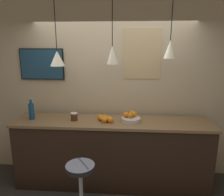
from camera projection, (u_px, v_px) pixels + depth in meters
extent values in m
cube|color=beige|center=(114.00, 89.00, 3.58)|extent=(8.00, 0.06, 2.90)
cube|color=black|center=(112.00, 154.00, 3.39)|extent=(2.91, 0.58, 1.01)
cube|color=olive|center=(112.00, 122.00, 3.27)|extent=(2.95, 0.62, 0.04)
cylinder|color=#B7B7BC|center=(81.00, 191.00, 2.80)|extent=(0.05, 0.05, 0.62)
cylinder|color=#232328|center=(80.00, 167.00, 2.71)|extent=(0.36, 0.36, 0.06)
cylinder|color=beige|center=(131.00, 120.00, 3.21)|extent=(0.28, 0.28, 0.06)
sphere|color=orange|center=(126.00, 114.00, 3.21)|extent=(0.09, 0.09, 0.09)
sphere|color=orange|center=(132.00, 113.00, 3.26)|extent=(0.08, 0.08, 0.08)
sphere|color=orange|center=(130.00, 115.00, 3.19)|extent=(0.07, 0.07, 0.07)
sphere|color=orange|center=(134.00, 114.00, 3.24)|extent=(0.08, 0.08, 0.08)
sphere|color=orange|center=(104.00, 117.00, 3.33)|extent=(0.07, 0.07, 0.07)
sphere|color=orange|center=(105.00, 119.00, 3.22)|extent=(0.09, 0.09, 0.09)
sphere|color=orange|center=(106.00, 119.00, 3.24)|extent=(0.07, 0.07, 0.07)
sphere|color=orange|center=(110.00, 120.00, 3.17)|extent=(0.09, 0.09, 0.09)
sphere|color=orange|center=(104.00, 120.00, 3.17)|extent=(0.08, 0.08, 0.08)
sphere|color=orange|center=(100.00, 117.00, 3.27)|extent=(0.09, 0.09, 0.09)
sphere|color=orange|center=(110.00, 119.00, 3.22)|extent=(0.08, 0.08, 0.08)
sphere|color=orange|center=(102.00, 119.00, 3.24)|extent=(0.07, 0.07, 0.07)
sphere|color=orange|center=(107.00, 119.00, 3.23)|extent=(0.07, 0.07, 0.07)
cylinder|color=navy|center=(32.00, 112.00, 3.30)|extent=(0.08, 0.08, 0.25)
cylinder|color=navy|center=(31.00, 102.00, 3.26)|extent=(0.04, 0.04, 0.06)
cylinder|color=#562D19|center=(74.00, 117.00, 3.27)|extent=(0.10, 0.10, 0.11)
cylinder|color=white|center=(74.00, 113.00, 3.25)|extent=(0.10, 0.10, 0.01)
cylinder|color=black|center=(55.00, 24.00, 3.04)|extent=(0.01, 0.01, 0.73)
cone|color=beige|center=(57.00, 59.00, 3.16)|extent=(0.22, 0.22, 0.21)
sphere|color=#F9EFCC|center=(58.00, 65.00, 3.18)|extent=(0.04, 0.04, 0.04)
cylinder|color=black|center=(112.00, 21.00, 2.98)|extent=(0.01, 0.01, 0.67)
cone|color=beige|center=(112.00, 55.00, 3.09)|extent=(0.17, 0.17, 0.25)
sphere|color=#F9EFCC|center=(112.00, 63.00, 3.11)|extent=(0.04, 0.04, 0.04)
cylinder|color=black|center=(172.00, 18.00, 2.91)|extent=(0.01, 0.01, 0.59)
cone|color=beige|center=(170.00, 49.00, 3.01)|extent=(0.17, 0.17, 0.24)
sphere|color=#F9EFCC|center=(170.00, 57.00, 3.03)|extent=(0.04, 0.04, 0.04)
cube|color=black|center=(42.00, 64.00, 3.52)|extent=(0.71, 0.04, 0.50)
cube|color=navy|center=(42.00, 64.00, 3.50)|extent=(0.68, 0.01, 0.47)
cube|color=#DBBC84|center=(142.00, 54.00, 3.37)|extent=(0.57, 0.01, 0.77)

